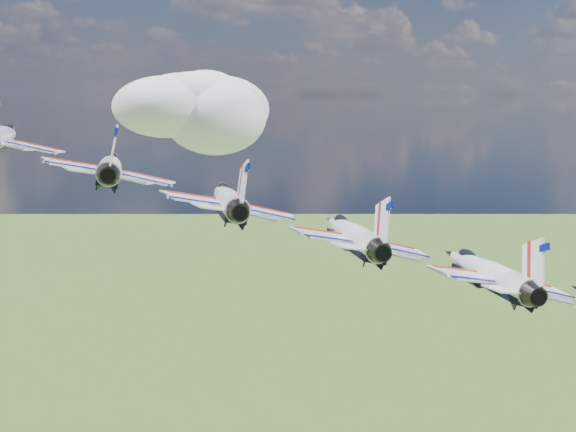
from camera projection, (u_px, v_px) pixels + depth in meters
name	position (u px, v px, depth m)	size (l,w,h in m)	color
cloud_far	(196.00, 105.00, 288.41)	(60.19, 47.30, 23.65)	white
jet_0	(2.00, 136.00, 71.80)	(11.62, 17.21, 5.14)	silver
jet_1	(111.00, 166.00, 69.42)	(11.62, 17.21, 5.14)	white
jet_2	(227.00, 199.00, 67.05)	(11.62, 17.21, 5.14)	white
jet_3	(352.00, 234.00, 64.67)	(11.62, 17.21, 5.14)	white
jet_4	(486.00, 271.00, 62.30)	(11.62, 17.21, 5.14)	white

